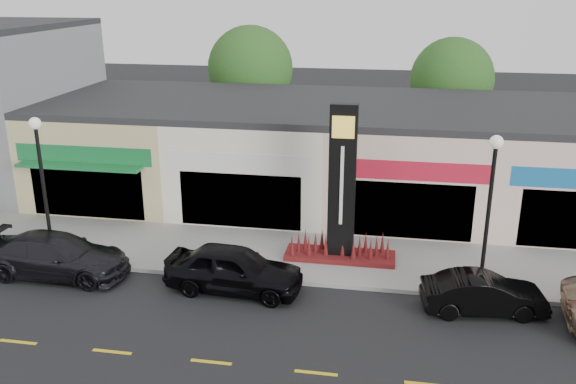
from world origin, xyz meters
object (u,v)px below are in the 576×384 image
car_black_conv (484,294)px  lamp_west_near (42,174)px  pylon_sign (341,206)px  car_dark_sedan (57,256)px  lamp_east_near (490,199)px  car_black_sedan (234,269)px

car_black_conv → lamp_west_near: bearing=78.5°
pylon_sign → car_dark_sedan: size_ratio=1.12×
lamp_east_near → pylon_sign: size_ratio=0.91×
pylon_sign → car_dark_sedan: (-10.10, -2.88, -1.50)m
lamp_east_near → car_dark_sedan: (-15.10, -1.18, -2.70)m
lamp_west_near → lamp_east_near: (16.00, 0.00, 0.00)m
lamp_east_near → pylon_sign: pylon_sign is taller
lamp_east_near → car_dark_sedan: 15.38m
pylon_sign → car_black_sedan: bearing=-139.6°
lamp_west_near → lamp_east_near: same height
pylon_sign → car_black_conv: (4.93, -2.99, -1.62)m
pylon_sign → car_black_sedan: pylon_sign is taller
lamp_west_near → car_black_sedan: 8.12m
car_black_conv → car_dark_sedan: bearing=82.7°
car_black_sedan → car_dark_sedan: bearing=94.0°
car_black_conv → pylon_sign: bearing=51.9°
pylon_sign → car_black_sedan: size_ratio=1.25×
lamp_east_near → pylon_sign: 5.42m
car_dark_sedan → pylon_sign: bearing=-73.1°
lamp_west_near → pylon_sign: size_ratio=0.91×
car_dark_sedan → car_black_conv: car_dark_sedan is taller
lamp_east_near → car_black_conv: lamp_east_near is taller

